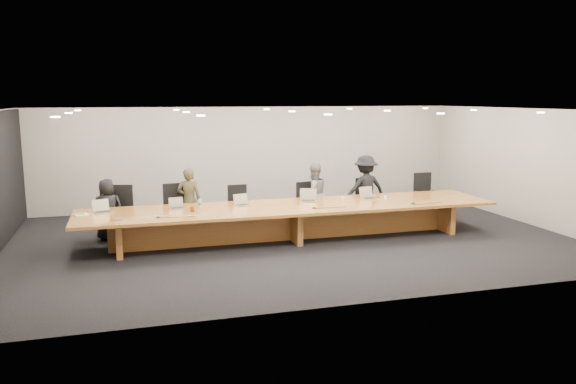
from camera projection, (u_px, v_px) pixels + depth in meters
name	position (u px, v px, depth m)	size (l,w,h in m)	color
ground	(292.00, 239.00, 12.25)	(12.00, 12.00, 0.00)	black
back_wall	(252.00, 157.00, 15.80)	(12.00, 0.02, 2.80)	beige
conference_table	(292.00, 216.00, 12.16)	(9.00, 1.80, 0.75)	brown
chair_far_left	(119.00, 211.00, 12.40)	(0.59, 0.59, 1.16)	black
chair_left	(177.00, 209.00, 12.66)	(0.59, 0.59, 1.16)	black
chair_mid_left	(239.00, 208.00, 13.01)	(0.54, 0.54, 1.07)	black
chair_mid_right	(309.00, 203.00, 13.54)	(0.54, 0.54, 1.06)	black
chair_right	(366.00, 199.00, 14.03)	(0.55, 0.55, 1.08)	black
chair_far_right	(426.00, 195.00, 14.49)	(0.59, 0.59, 1.15)	black
person_a	(108.00, 209.00, 12.15)	(0.66, 0.43, 1.34)	black
person_b	(189.00, 200.00, 12.75)	(0.55, 0.36, 1.50)	#37331E
person_c	(314.00, 194.00, 13.55)	(0.73, 0.57, 1.51)	slate
person_d	(365.00, 188.00, 13.93)	(1.07, 0.61, 1.65)	black
laptop_a	(103.00, 206.00, 11.36)	(0.34, 0.25, 0.27)	#B8AB8C
laptop_b	(177.00, 203.00, 11.77)	(0.30, 0.22, 0.24)	tan
laptop_c	(243.00, 200.00, 12.11)	(0.32, 0.23, 0.25)	#C1B493
laptop_d	(308.00, 195.00, 12.58)	(0.37, 0.27, 0.29)	tan
laptop_e	(369.00, 193.00, 12.89)	(0.36, 0.26, 0.28)	beige
water_bottle	(200.00, 204.00, 11.79)	(0.06, 0.06, 0.20)	silver
amber_mug	(192.00, 209.00, 11.48)	(0.09, 0.09, 0.11)	brown
paper_cup_near	(343.00, 199.00, 12.64)	(0.08, 0.08, 0.10)	silver
paper_cup_far	(386.00, 197.00, 12.86)	(0.07, 0.07, 0.09)	white
notepad	(81.00, 215.00, 11.16)	(0.26, 0.20, 0.02)	white
lime_gadget	(81.00, 214.00, 11.15)	(0.15, 0.09, 0.02)	#4FC033
av_box	(119.00, 219.00, 10.72)	(0.17, 0.13, 0.03)	#AAABAF
mic_left	(158.00, 217.00, 10.90)	(0.11, 0.11, 0.03)	black
mic_center	(314.00, 208.00, 11.83)	(0.11, 0.11, 0.03)	black
mic_right	(413.00, 203.00, 12.29)	(0.13, 0.13, 0.03)	black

